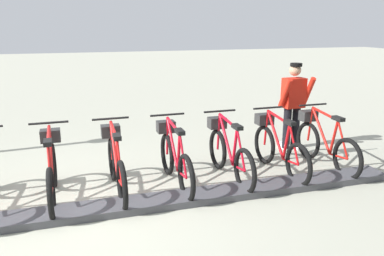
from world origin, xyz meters
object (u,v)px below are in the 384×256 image
(bike_docked_3, at_px, (175,157))
(worker_near_rack, at_px, (293,103))
(bike_docked_0, at_px, (324,142))
(bike_docked_1, at_px, (278,147))
(bike_docked_5, at_px, (52,170))
(bike_docked_2, at_px, (228,152))
(bike_docked_4, at_px, (116,163))

(bike_docked_3, relative_size, worker_near_rack, 1.04)
(bike_docked_0, distance_m, bike_docked_1, 0.87)
(bike_docked_3, bearing_deg, bike_docked_5, 90.00)
(bike_docked_0, xyz_separation_m, bike_docked_1, (0.00, 0.87, 0.00))
(bike_docked_1, bearing_deg, bike_docked_2, 90.00)
(bike_docked_1, relative_size, bike_docked_3, 1.00)
(bike_docked_4, bearing_deg, bike_docked_3, -90.00)
(bike_docked_3, distance_m, bike_docked_5, 1.74)
(bike_docked_2, distance_m, bike_docked_5, 2.61)
(bike_docked_1, relative_size, bike_docked_4, 1.00)
(bike_docked_4, bearing_deg, bike_docked_2, -90.00)
(bike_docked_4, height_order, worker_near_rack, worker_near_rack)
(bike_docked_5, bearing_deg, bike_docked_2, -90.00)
(bike_docked_1, bearing_deg, bike_docked_3, 90.00)
(bike_docked_4, height_order, bike_docked_5, same)
(bike_docked_2, relative_size, bike_docked_5, 1.00)
(bike_docked_5, bearing_deg, bike_docked_4, -90.00)
(bike_docked_0, distance_m, bike_docked_5, 4.34)
(bike_docked_2, relative_size, bike_docked_3, 1.00)
(bike_docked_2, height_order, bike_docked_5, same)
(bike_docked_3, bearing_deg, bike_docked_2, -90.00)
(bike_docked_4, relative_size, bike_docked_5, 1.00)
(bike_docked_0, height_order, bike_docked_1, same)
(bike_docked_0, height_order, bike_docked_3, same)
(bike_docked_1, distance_m, bike_docked_4, 2.61)
(bike_docked_3, xyz_separation_m, bike_docked_4, (0.00, 0.87, 0.00))
(bike_docked_3, distance_m, bike_docked_4, 0.87)
(bike_docked_0, height_order, bike_docked_2, same)
(bike_docked_1, bearing_deg, worker_near_rack, -40.05)
(worker_near_rack, bearing_deg, bike_docked_4, 106.62)
(bike_docked_4, bearing_deg, bike_docked_0, -90.00)
(bike_docked_0, relative_size, bike_docked_4, 1.00)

